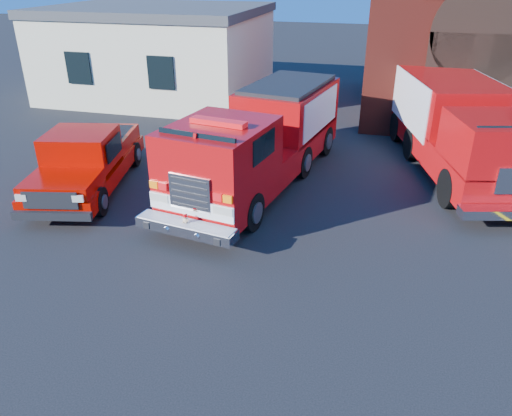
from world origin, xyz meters
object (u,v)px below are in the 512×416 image
(fire_engine, at_px, (262,139))
(secondary_truck, at_px, (459,125))
(side_building, at_px, (158,51))
(pickup_truck, at_px, (87,161))

(fire_engine, height_order, secondary_truck, secondary_truck)
(secondary_truck, bearing_deg, side_building, 153.07)
(fire_engine, distance_m, pickup_truck, 5.31)
(secondary_truck, bearing_deg, pickup_truck, -157.08)
(fire_engine, bearing_deg, secondary_truck, 25.24)
(side_building, relative_size, fire_engine, 1.12)
(fire_engine, distance_m, secondary_truck, 6.48)
(fire_engine, relative_size, pickup_truck, 1.53)
(side_building, xyz_separation_m, pickup_truck, (3.02, -11.61, -1.32))
(side_building, xyz_separation_m, fire_engine, (7.98, -9.79, -0.79))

